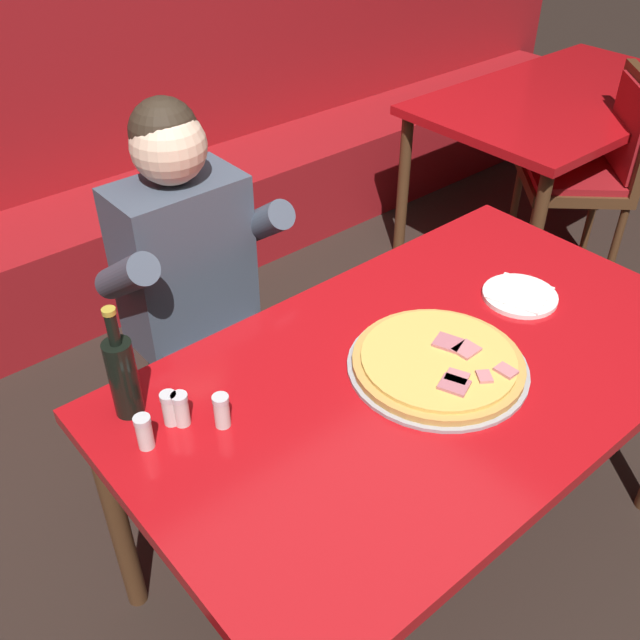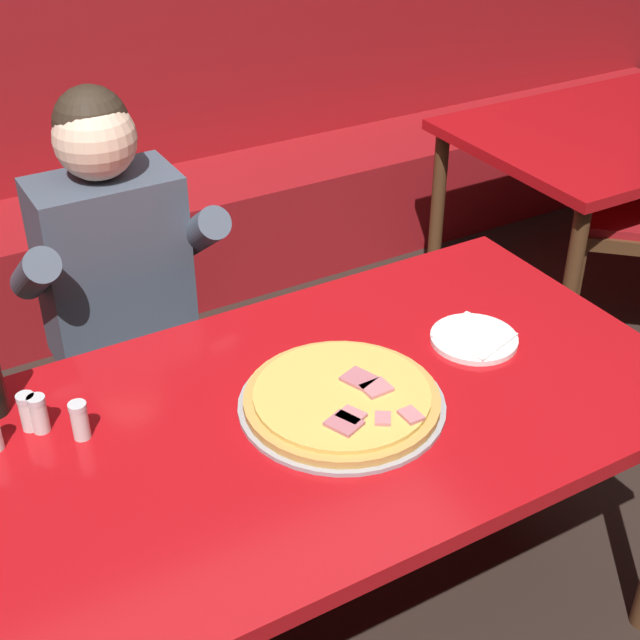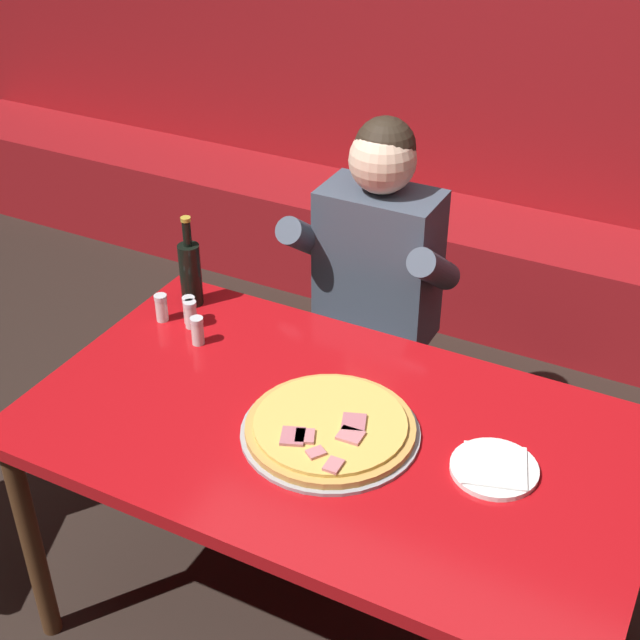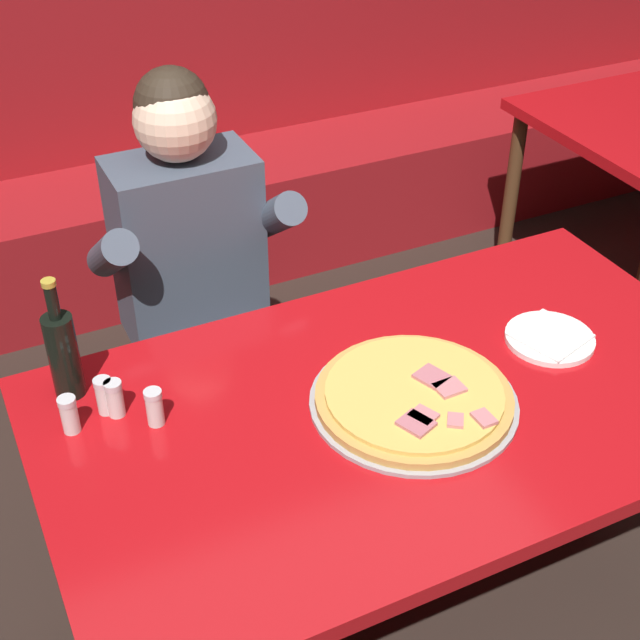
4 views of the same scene
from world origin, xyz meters
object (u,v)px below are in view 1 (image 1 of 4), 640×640
at_px(shaker_oregano, 170,410).
at_px(background_dining_table, 567,110).
at_px(shaker_parmesan, 181,411).
at_px(beer_bottle, 123,375).
at_px(shaker_red_pepper_flakes, 222,412).
at_px(plate_white_paper, 520,295).
at_px(diner_seated_blue_shirt, 202,294).
at_px(shaker_black_pepper, 145,433).
at_px(dining_chair_side_aisle, 594,164).
at_px(pizza, 438,363).
at_px(main_dining_table, 425,386).

height_order(shaker_oregano, background_dining_table, shaker_oregano).
bearing_deg(shaker_oregano, shaker_parmesan, -46.55).
relative_size(beer_bottle, shaker_red_pepper_flakes, 3.40).
height_order(plate_white_paper, beer_bottle, beer_bottle).
bearing_deg(beer_bottle, shaker_parmesan, -57.41).
xyz_separation_m(shaker_parmesan, diner_seated_blue_shirt, (0.35, 0.48, -0.09)).
distance_m(shaker_black_pepper, diner_seated_blue_shirt, 0.67).
bearing_deg(diner_seated_blue_shirt, shaker_parmesan, -126.24).
distance_m(plate_white_paper, dining_chair_side_aisle, 1.46).
distance_m(beer_bottle, shaker_parmesan, 0.15).
bearing_deg(background_dining_table, pizza, -154.44).
xyz_separation_m(shaker_parmesan, shaker_red_pepper_flakes, (0.07, -0.06, 0.00)).
bearing_deg(plate_white_paper, shaker_black_pepper, 170.65).
distance_m(main_dining_table, diner_seated_blue_shirt, 0.73).
bearing_deg(beer_bottle, shaker_black_pepper, -101.76).
height_order(main_dining_table, shaker_oregano, shaker_oregano).
bearing_deg(shaker_oregano, diner_seated_blue_shirt, 51.33).
distance_m(shaker_oregano, diner_seated_blue_shirt, 0.59).
xyz_separation_m(main_dining_table, beer_bottle, (-0.65, 0.33, 0.18)).
bearing_deg(shaker_black_pepper, background_dining_table, 14.81).
bearing_deg(main_dining_table, dining_chair_side_aisle, 18.85).
bearing_deg(pizza, diner_seated_blue_shirt, 107.88).
bearing_deg(background_dining_table, shaker_oregano, -165.33).
relative_size(main_dining_table, shaker_oregano, 18.27).
distance_m(shaker_oregano, dining_chair_side_aisle, 2.38).
relative_size(shaker_parmesan, shaker_oregano, 1.00).
bearing_deg(diner_seated_blue_shirt, pizza, -72.12).
bearing_deg(plate_white_paper, shaker_red_pepper_flakes, 172.27).
relative_size(shaker_black_pepper, shaker_red_pepper_flakes, 1.00).
xyz_separation_m(diner_seated_blue_shirt, dining_chair_side_aisle, (1.97, -0.10, -0.13)).
bearing_deg(beer_bottle, shaker_red_pepper_flakes, -51.81).
distance_m(shaker_black_pepper, background_dining_table, 2.72).
distance_m(shaker_black_pepper, dining_chair_side_aisle, 2.46).
relative_size(main_dining_table, background_dining_table, 1.04).
bearing_deg(shaker_red_pepper_flakes, shaker_black_pepper, 161.91).
bearing_deg(diner_seated_blue_shirt, main_dining_table, -72.05).
distance_m(pizza, beer_bottle, 0.75).
bearing_deg(pizza, main_dining_table, 105.99).
distance_m(pizza, shaker_red_pepper_flakes, 0.55).
bearing_deg(dining_chair_side_aisle, diner_seated_blue_shirt, 177.04).
height_order(shaker_black_pepper, shaker_red_pepper_flakes, same).
xyz_separation_m(pizza, shaker_oregano, (-0.60, 0.26, 0.02)).
distance_m(beer_bottle, shaker_black_pepper, 0.14).
relative_size(pizza, shaker_parmesan, 5.23).
relative_size(shaker_parmesan, shaker_red_pepper_flakes, 1.00).
distance_m(main_dining_table, shaker_black_pepper, 0.71).
xyz_separation_m(pizza, background_dining_table, (1.95, 0.93, -0.09)).
height_order(beer_bottle, shaker_oregano, beer_bottle).
relative_size(shaker_oregano, shaker_red_pepper_flakes, 1.00).
height_order(shaker_black_pepper, diner_seated_blue_shirt, diner_seated_blue_shirt).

